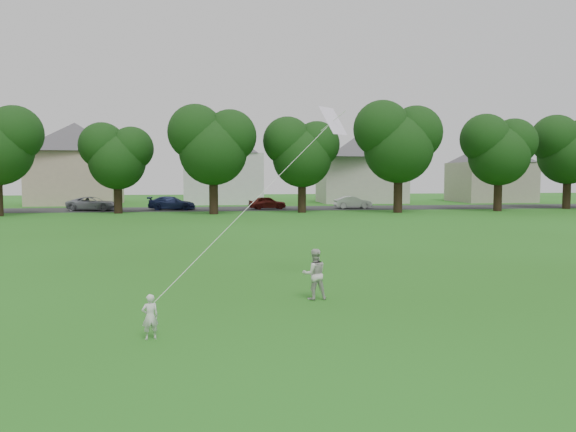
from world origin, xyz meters
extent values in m
plane|color=#215613|center=(0.00, 0.00, 0.00)|extent=(160.00, 160.00, 0.00)
cube|color=#2D2D30|center=(0.00, 42.00, 0.01)|extent=(90.00, 7.00, 0.01)
imported|color=silver|center=(-2.48, -0.46, 0.47)|extent=(0.39, 0.32, 0.93)
imported|color=beige|center=(1.48, 2.68, 0.68)|extent=(0.71, 0.57, 1.36)
plane|color=white|center=(2.48, 5.05, 4.97)|extent=(1.10, 1.10, 0.86)
cylinder|color=white|center=(0.00, 2.29, 2.82)|extent=(0.01, 0.01, 8.57)
cylinder|color=black|center=(-9.16, 37.01, 1.49)|extent=(0.69, 0.69, 2.97)
cylinder|color=black|center=(-1.13, 35.14, 1.76)|extent=(0.74, 0.74, 3.52)
cylinder|color=black|center=(6.46, 36.04, 1.60)|extent=(0.71, 0.71, 3.20)
cylinder|color=black|center=(14.70, 34.91, 1.87)|extent=(0.76, 0.76, 3.74)
cylinder|color=black|center=(24.29, 35.66, 1.69)|extent=(0.73, 0.73, 3.37)
cylinder|color=black|center=(32.44, 37.79, 1.73)|extent=(0.74, 0.74, 3.47)
imported|color=gray|center=(-12.06, 41.00, 0.64)|extent=(4.74, 2.67, 1.25)
imported|color=#161E45|center=(-4.98, 41.00, 0.64)|extent=(4.40, 1.95, 1.26)
imported|color=#5A1612|center=(3.92, 41.00, 0.61)|extent=(3.71, 1.88, 1.21)
imported|color=silver|center=(12.24, 41.00, 0.60)|extent=(3.59, 1.30, 1.18)
cube|color=#C3AB92|center=(-16.00, 52.00, 2.87)|extent=(8.96, 7.55, 5.74)
pyramid|color=#474449|center=(-16.00, 52.00, 8.90)|extent=(12.92, 12.92, 3.16)
cube|color=silver|center=(0.00, 52.00, 2.80)|extent=(8.56, 7.22, 5.60)
pyramid|color=#474449|center=(0.00, 52.00, 8.68)|extent=(12.35, 12.35, 3.08)
cube|color=#BAB7A6|center=(16.00, 52.00, 2.62)|extent=(9.60, 6.53, 5.25)
pyramid|color=#474449|center=(16.00, 52.00, 8.13)|extent=(13.85, 13.85, 2.89)
cube|color=#AAA28D|center=(32.00, 52.00, 2.35)|extent=(8.37, 7.60, 4.69)
pyramid|color=#474449|center=(32.00, 52.00, 7.28)|extent=(12.08, 12.08, 2.58)
camera|label=1|loc=(-1.19, -11.91, 3.36)|focal=35.00mm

